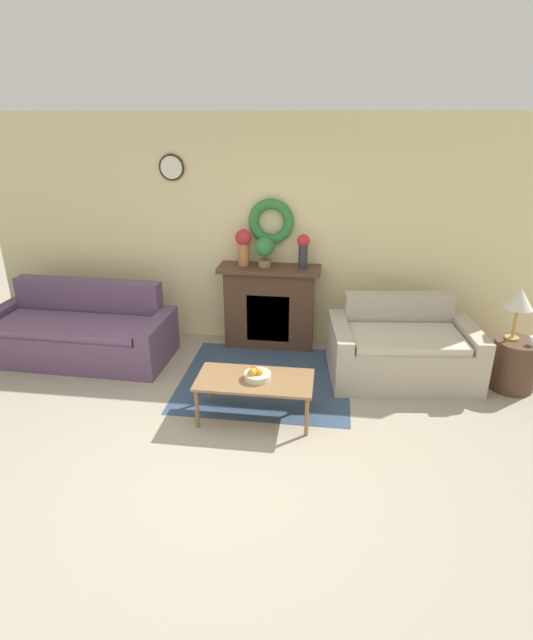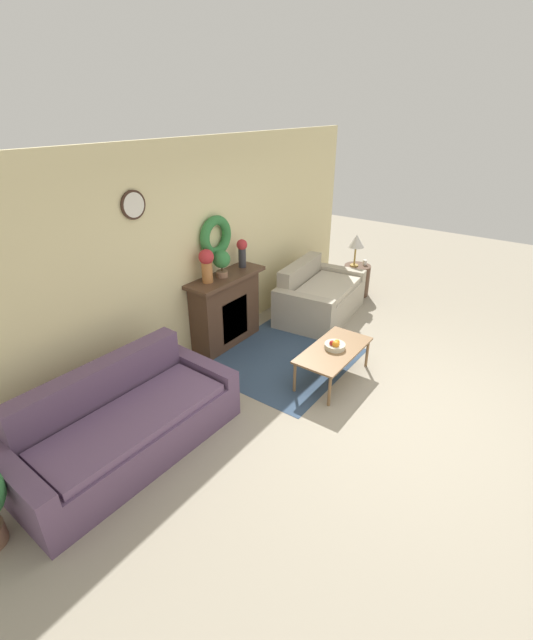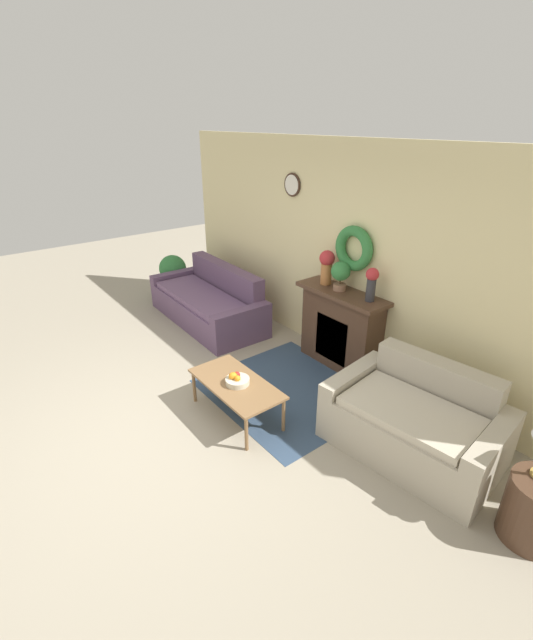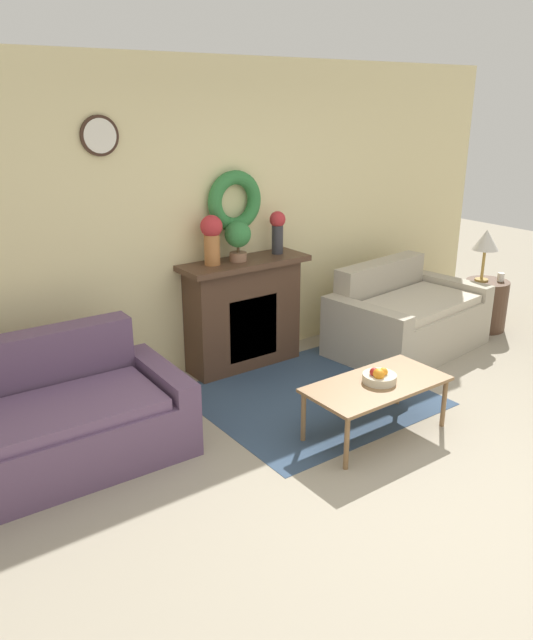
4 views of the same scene
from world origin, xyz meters
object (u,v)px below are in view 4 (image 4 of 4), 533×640
couch_left (22,431)px  vase_on_mantel_right (277,229)px  mug (501,277)px  fruit_bowl (379,377)px  table_lamp (486,241)px  coffee_table (377,388)px  potted_plant_on_mantel (238,237)px  fireplace (243,313)px  vase_on_mantel_left (212,236)px  loveseat_right (406,319)px  side_table_by_loveseat (485,305)px

couch_left → vase_on_mantel_right: bearing=15.0°
couch_left → mug: 4.92m
couch_left → fruit_bowl: couch_left is taller
table_lamp → couch_left: bearing=179.2°
coffee_table → fruit_bowl: size_ratio=4.32×
potted_plant_on_mantel → coffee_table: bearing=-85.4°
fireplace → fruit_bowl: size_ratio=4.82×
table_lamp → potted_plant_on_mantel: size_ratio=1.55×
fruit_bowl → vase_on_mantel_left: vase_on_mantel_left is taller
loveseat_right → side_table_by_loveseat: 1.13m
vase_on_mantel_left → vase_on_mantel_right: size_ratio=1.10×
couch_left → vase_on_mantel_right: vase_on_mantel_right is taller
potted_plant_on_mantel → loveseat_right: bearing=-20.4°
mug → vase_on_mantel_right: bearing=161.2°
side_table_by_loveseat → fruit_bowl: bearing=-160.3°
coffee_table → vase_on_mantel_right: (0.32, 1.63, 0.86)m
fireplace → mug: size_ratio=13.58×
side_table_by_loveseat → table_lamp: table_lamp is taller
fruit_bowl → mug: 2.79m
mug → vase_on_mantel_right: vase_on_mantel_right is taller
coffee_table → fruit_bowl: 0.08m
vase_on_mantel_left → fruit_bowl: bearing=-76.3°
fireplace → couch_left: 2.26m
loveseat_right → mug: 1.27m
mug → couch_left: bearing=177.8°
fruit_bowl → vase_on_mantel_right: vase_on_mantel_right is taller
coffee_table → mug: 2.81m
fruit_bowl → potted_plant_on_mantel: bearing=95.2°
fireplace → potted_plant_on_mantel: bearing=-166.0°
couch_left → side_table_by_loveseat: size_ratio=4.04×
table_lamp → vase_on_mantel_right: (-2.20, 0.68, 0.28)m
fruit_bowl → vase_on_mantel_right: 1.84m
vase_on_mantel_left → potted_plant_on_mantel: vase_on_mantel_left is taller
vase_on_mantel_right → mug: bearing=-18.8°
couch_left → coffee_table: 2.46m
coffee_table → mug: size_ratio=12.17×
loveseat_right → potted_plant_on_mantel: size_ratio=4.59×
couch_left → side_table_by_loveseat: (4.81, -0.11, -0.03)m
vase_on_mantel_left → vase_on_mantel_right: bearing=-0.0°
fireplace → table_lamp: 2.71m
side_table_by_loveseat → vase_on_mantel_left: vase_on_mantel_left is taller
loveseat_right → side_table_by_loveseat: bearing=-12.4°
table_lamp → vase_on_mantel_left: vase_on_mantel_left is taller
loveseat_right → fruit_bowl: loveseat_right is taller
table_lamp → vase_on_mantel_right: size_ratio=1.41×
fireplace → vase_on_mantel_left: bearing=179.0°
loveseat_right → coffee_table: loveseat_right is taller
table_lamp → potted_plant_on_mantel: bearing=166.0°
fruit_bowl → vase_on_mantel_left: 1.86m
couch_left → coffee_table: couch_left is taller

